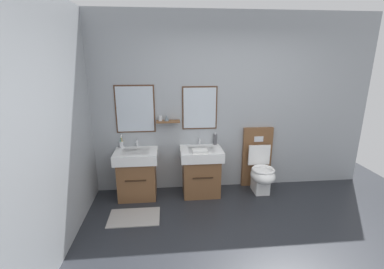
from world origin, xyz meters
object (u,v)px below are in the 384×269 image
vanity_sink_right (201,170)px  folded_hand_towel (200,151)px  soap_dispenser (215,139)px  toothbrush_cup (121,144)px  toilet (260,168)px  vanity_sink_left (137,172)px

vanity_sink_right → folded_hand_towel: folded_hand_towel is taller
soap_dispenser → toothbrush_cup: bearing=-179.6°
toilet → soap_dispenser: bearing=166.4°
vanity_sink_left → toilet: toilet is taller
vanity_sink_right → toilet: size_ratio=0.74×
vanity_sink_left → toothbrush_cup: toothbrush_cup is taller
vanity_sink_right → folded_hand_towel: (-0.04, -0.16, 0.37)m
folded_hand_towel → soap_dispenser: bearing=50.9°
vanity_sink_left → soap_dispenser: 1.32m
folded_hand_towel → vanity_sink_right: bearing=76.1°
toilet → vanity_sink_left: bearing=-179.4°
vanity_sink_right → toothbrush_cup: bearing=171.5°
folded_hand_towel → toilet: bearing=10.5°
toilet → toothbrush_cup: 2.22m
toilet → soap_dispenser: 0.85m
toilet → toothbrush_cup: bearing=175.8°
soap_dispenser → folded_hand_towel: soap_dispenser is taller
toothbrush_cup → folded_hand_towel: size_ratio=0.91×
vanity_sink_right → toilet: (0.95, 0.02, -0.01)m
vanity_sink_right → toothbrush_cup: size_ratio=3.68×
vanity_sink_left → soap_dispenser: soap_dispenser is taller
vanity_sink_left → soap_dispenser: size_ratio=3.65×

